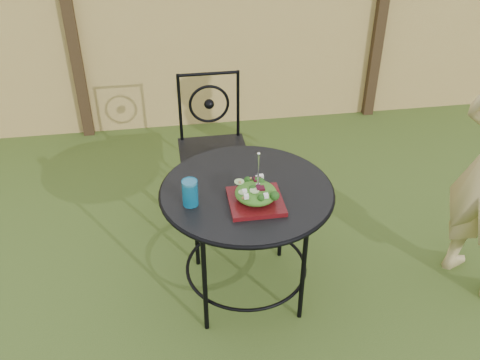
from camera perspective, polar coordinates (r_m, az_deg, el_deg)
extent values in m
plane|color=#2B4415|center=(3.27, 4.80, -11.41)|extent=(60.00, 60.00, 0.00)
cube|color=#E4C771|center=(4.69, -0.95, 16.21)|extent=(8.00, 0.05, 1.80)
cube|color=black|center=(4.64, -17.57, 15.14)|extent=(0.09, 0.09, 1.90)
cube|color=black|center=(4.97, 14.81, 16.78)|extent=(0.09, 0.09, 1.90)
cylinder|color=black|center=(2.80, 0.72, -1.11)|extent=(0.90, 0.90, 0.02)
torus|color=black|center=(2.80, 0.72, -1.21)|extent=(0.92, 0.92, 0.02)
torus|color=black|center=(3.14, 0.65, -9.15)|extent=(0.70, 0.70, 0.02)
cylinder|color=black|center=(3.26, 4.45, -3.31)|extent=(0.03, 0.03, 0.71)
cylinder|color=black|center=(3.20, -4.74, -4.19)|extent=(0.03, 0.03, 0.71)
cylinder|color=black|center=(2.81, -3.79, -10.71)|extent=(0.03, 0.03, 0.71)
cylinder|color=black|center=(2.88, 6.77, -9.52)|extent=(0.03, 0.03, 0.71)
cube|color=black|center=(3.63, -2.82, 2.82)|extent=(0.46, 0.46, 0.03)
cylinder|color=black|center=(3.60, -3.43, 11.24)|extent=(0.42, 0.02, 0.02)
torus|color=black|center=(3.69, -3.32, 8.08)|extent=(0.28, 0.02, 0.28)
cylinder|color=black|center=(3.58, -5.53, -2.25)|extent=(0.02, 0.02, 0.44)
cylinder|color=black|center=(3.62, 0.80, -1.68)|extent=(0.02, 0.02, 0.44)
cylinder|color=black|center=(3.91, -5.98, 1.16)|extent=(0.02, 0.02, 0.44)
cylinder|color=black|center=(3.94, -0.18, 1.66)|extent=(0.02, 0.02, 0.44)
cylinder|color=black|center=(3.69, -6.42, 7.56)|extent=(0.02, 0.02, 0.50)
cylinder|color=black|center=(3.72, -0.21, 8.03)|extent=(0.02, 0.02, 0.50)
cube|color=#3E0908|center=(2.68, 1.68, -2.29)|extent=(0.27, 0.27, 0.02)
ellipsoid|color=#235614|center=(2.65, 1.70, -1.39)|extent=(0.21, 0.21, 0.08)
cylinder|color=silver|center=(2.58, 1.97, 0.99)|extent=(0.01, 0.01, 0.18)
cylinder|color=#0B5D85|center=(2.66, -5.35, -1.36)|extent=(0.08, 0.08, 0.14)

